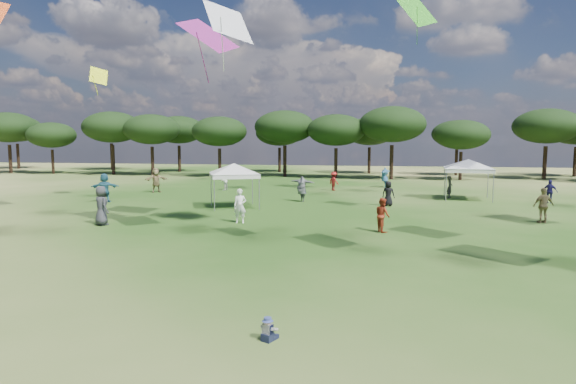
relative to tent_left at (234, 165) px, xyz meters
name	(u,v)px	position (x,y,z in m)	size (l,w,h in m)	color
tree_line	(383,128)	(9.08, 26.69, 2.87)	(108.78, 17.63, 7.77)	black
tent_left	(234,165)	(0.00, 0.00, 0.00)	(5.16, 5.16, 2.98)	gray
tent_right	(469,161)	(14.62, 6.77, 0.09)	(6.24, 6.24, 3.06)	gray
toddler	(268,330)	(6.35, -18.65, -2.33)	(0.38, 0.41, 0.50)	black
festival_crowd	(281,187)	(2.03, 4.36, -1.68)	(29.96, 23.10, 1.92)	#29627D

